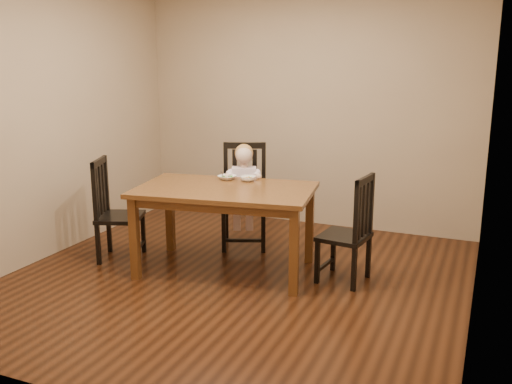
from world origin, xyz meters
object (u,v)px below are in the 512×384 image
at_px(toddler, 244,185).
at_px(bowl_veg, 248,179).
at_px(dining_table, 225,197).
at_px(chair_left, 115,211).
at_px(chair_right, 350,232).
at_px(bowl_peas, 227,177).
at_px(chair_child, 244,198).

relative_size(toddler, bowl_veg, 3.74).
distance_m(dining_table, chair_left, 1.18).
bearing_deg(bowl_veg, chair_right, -8.51).
bearing_deg(bowl_veg, bowl_peas, -175.65).
bearing_deg(chair_child, chair_right, 134.18).
bearing_deg(chair_right, chair_left, 105.17).
bearing_deg(bowl_peas, toddler, 87.97).
bearing_deg(chair_right, bowl_peas, 91.20).
bearing_deg(chair_left, dining_table, 75.33).
bearing_deg(dining_table, chair_right, 9.00).
xyz_separation_m(bowl_peas, bowl_veg, (0.22, 0.02, 0.00)).
height_order(chair_left, bowl_veg, chair_left).
distance_m(chair_child, bowl_veg, 0.56).
bearing_deg(bowl_veg, chair_child, 118.60).
bearing_deg(toddler, bowl_peas, 66.18).
relative_size(chair_child, chair_left, 1.08).
xyz_separation_m(toddler, bowl_peas, (-0.01, -0.37, 0.16)).
bearing_deg(dining_table, toddler, 99.69).
distance_m(chair_right, toddler, 1.36).
xyz_separation_m(chair_left, bowl_veg, (1.23, 0.46, 0.34)).
bearing_deg(toddler, chair_child, -90.00).
distance_m(dining_table, bowl_peas, 0.36).
distance_m(dining_table, toddler, 0.70).
relative_size(bowl_peas, bowl_veg, 1.08).
relative_size(chair_child, toddler, 1.90).
distance_m(toddler, bowl_veg, 0.44).
relative_size(chair_left, bowl_veg, 6.60).
relative_size(chair_right, bowl_veg, 6.40).
xyz_separation_m(chair_child, toddler, (0.02, -0.05, 0.15)).
relative_size(dining_table, bowl_peas, 10.46).
bearing_deg(chair_right, dining_table, 106.53).
bearing_deg(toddler, dining_table, 77.90).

